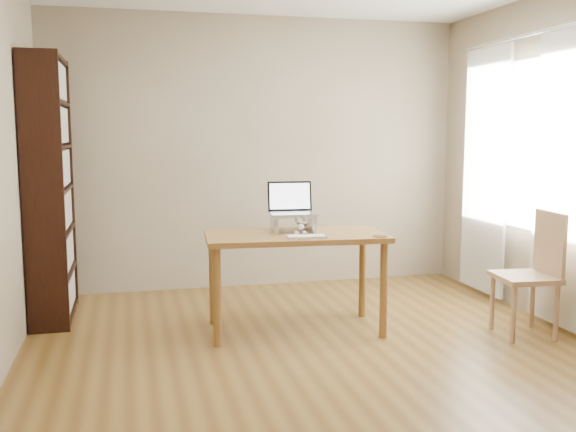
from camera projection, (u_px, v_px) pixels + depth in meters
The scene contains 10 objects.
room at pixel (332, 165), 4.06m from camera, with size 4.04×4.54×2.64m.
bookshelf at pixel (50, 189), 5.12m from camera, with size 0.30×0.90×2.10m.
curtains at pixel (521, 173), 5.28m from camera, with size 0.03×1.90×2.25m.
desk at pixel (295, 247), 4.82m from camera, with size 1.38×0.77×0.75m.
laptop_stand at pixel (293, 221), 4.88m from camera, with size 0.32×0.25×0.13m.
laptop at pixel (291, 206), 4.92m from camera, with size 0.36×0.31×0.24m.
keyboard at pixel (306, 237), 4.60m from camera, with size 0.30×0.16×0.02m.
coaster at pixel (380, 236), 4.67m from camera, with size 0.11×0.11×0.01m, color #57331E.
cat at pixel (297, 223), 4.92m from camera, with size 0.24×0.48×0.15m.
chair at pixel (534, 269), 4.75m from camera, with size 0.45×0.45×0.93m.
Camera 1 is at (-1.22, -3.86, 1.51)m, focal length 40.00 mm.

